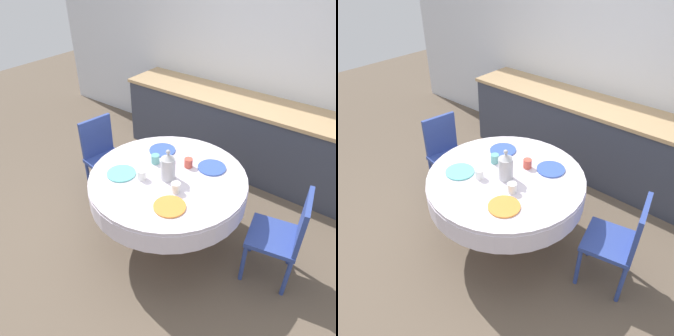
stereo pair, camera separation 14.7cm
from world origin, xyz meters
TOP-DOWN VIEW (x-y plane):
  - ground_plane at (0.00, 0.00)m, footprint 12.00×12.00m
  - wall_back at (0.00, 1.90)m, footprint 7.00×0.05m
  - kitchen_counter at (0.00, 1.56)m, footprint 3.24×0.64m
  - dining_table at (0.00, 0.00)m, footprint 1.38×1.38m
  - chair_left at (1.01, 0.21)m, footprint 0.47×0.47m
  - chair_right at (-1.02, 0.17)m, footprint 0.46×0.46m
  - plate_near_left at (-0.34, -0.23)m, footprint 0.25×0.25m
  - cup_near_left at (-0.15, -0.17)m, footprint 0.08×0.08m
  - plate_near_right at (0.26, -0.32)m, footprint 0.25×0.25m
  - cup_near_right at (0.18, -0.14)m, footprint 0.08×0.08m
  - plate_far_left at (-0.29, 0.29)m, footprint 0.25×0.25m
  - cup_far_left at (-0.21, 0.09)m, footprint 0.08×0.08m
  - plate_far_right at (0.25, 0.33)m, footprint 0.25×0.25m
  - cup_far_right at (0.06, 0.22)m, footprint 0.08×0.08m
  - coffee_carafe at (0.02, -0.03)m, footprint 0.13×0.13m

SIDE VIEW (x-z plane):
  - ground_plane at x=0.00m, z-range 0.00..0.00m
  - kitchen_counter at x=0.00m, z-range 0.00..0.91m
  - chair_left at x=1.01m, z-range 0.06..0.95m
  - chair_right at x=-1.02m, z-range 0.06..0.95m
  - dining_table at x=0.00m, z-range 0.26..1.02m
  - plate_near_left at x=-0.34m, z-range 0.76..0.78m
  - plate_near_right at x=0.26m, z-range 0.76..0.78m
  - plate_far_left at x=-0.29m, z-range 0.76..0.78m
  - plate_far_right at x=0.25m, z-range 0.76..0.78m
  - cup_near_left at x=-0.15m, z-range 0.76..0.85m
  - cup_near_right at x=0.18m, z-range 0.76..0.85m
  - cup_far_left at x=-0.21m, z-range 0.76..0.85m
  - cup_far_right at x=0.06m, z-range 0.76..0.85m
  - coffee_carafe at x=0.02m, z-range 0.74..1.03m
  - wall_back at x=0.00m, z-range 0.00..2.60m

